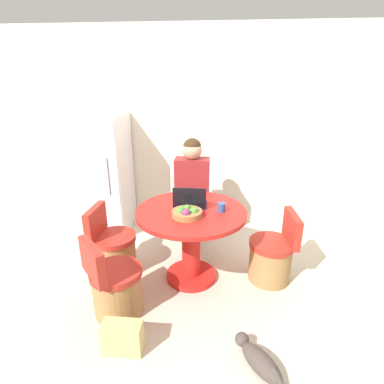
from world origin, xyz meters
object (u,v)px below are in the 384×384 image
dining_table (191,232)px  handbag (123,337)px  chair_near_left_corner (115,288)px  fruit_bowl (187,213)px  person_seated (192,186)px  laptop (190,202)px  refrigerator (103,175)px  chair_right_side (272,257)px  cat (259,360)px  chair_left_side (114,251)px

dining_table → handbag: bearing=-114.4°
chair_near_left_corner → fruit_bowl: fruit_bowl is taller
person_seated → laptop: size_ratio=4.15×
dining_table → chair_near_left_corner: (-0.61, -0.56, -0.27)m
laptop → handbag: laptop is taller
person_seated → refrigerator: bearing=-12.5°
chair_right_side → handbag: size_ratio=2.47×
person_seated → cat: bearing=109.6°
chair_near_left_corner → cat: bearing=-153.6°
person_seated → laptop: person_seated is taller
dining_table → chair_near_left_corner: 0.87m
refrigerator → fruit_bowl: refrigerator is taller
refrigerator → laptop: 1.55m
dining_table → laptop: bearing=101.4°
cat → handbag: 1.02m
chair_left_side → dining_table: bearing=-90.0°
refrigerator → chair_left_side: size_ratio=2.09×
chair_left_side → cat: 1.76m
dining_table → fruit_bowl: fruit_bowl is taller
dining_table → chair_right_side: bearing=3.7°
chair_near_left_corner → handbag: chair_near_left_corner is taller
person_seated → fruit_bowl: bearing=91.8°
chair_near_left_corner → person_seated: (0.56, 1.31, 0.49)m
chair_right_side → handbag: bearing=-55.0°
dining_table → chair_right_side: (0.82, 0.05, -0.27)m
person_seated → laptop: 0.67m
handbag → fruit_bowl: bearing=63.3°
fruit_bowl → refrigerator: bearing=136.5°
chair_left_side → person_seated: size_ratio=0.56×
handbag → chair_right_side: bearing=38.7°
chair_right_side → laptop: size_ratio=2.30×
dining_table → cat: (0.58, -1.02, -0.45)m
dining_table → refrigerator: bearing=140.8°
chair_left_side → fruit_bowl: fruit_bowl is taller
cat → chair_right_side: bearing=-49.3°
person_seated → handbag: person_seated is taller
person_seated → handbag: size_ratio=4.45×
chair_near_left_corner → chair_left_side: size_ratio=1.00×
chair_near_left_corner → chair_right_side: (1.44, 0.61, 0.00)m
chair_right_side → cat: 1.11m
dining_table → person_seated: 0.79m
dining_table → fruit_bowl: size_ratio=3.80×
refrigerator → chair_left_side: refrigerator is taller
chair_left_side → person_seated: bearing=-44.7°
laptop → dining_table: bearing=101.4°
person_seated → chair_near_left_corner: bearing=66.9°
chair_right_side → handbag: (-1.26, -1.01, -0.13)m
dining_table → cat: bearing=-60.4°
chair_near_left_corner → cat: size_ratio=1.70×
refrigerator → cat: 2.83m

